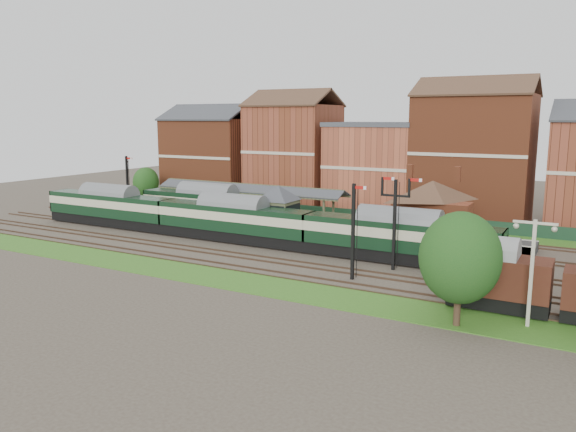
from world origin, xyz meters
The scene contains 19 objects.
ground centered at (0.00, 0.00, 0.00)m, with size 160.00×160.00×0.00m, color #473D33.
grass_back centered at (0.00, 16.00, 0.03)m, with size 90.00×4.50×0.06m, color #2D6619.
grass_front centered at (0.00, -12.00, 0.03)m, with size 90.00×5.00×0.06m, color #2D6619.
fence centered at (0.00, 18.00, 0.75)m, with size 90.00×0.12×1.50m, color #193823.
platform centered at (-5.00, 9.75, 0.50)m, with size 55.00×3.40×1.00m, color #2D2D2D.
signal_box centered at (-3.00, 3.25, 3.19)m, with size 5.40×5.40×6.00m.
brick_hut centered at (5.00, 3.25, 1.20)m, with size 3.20×2.64×2.94m.
station_building centered at (12.00, 9.75, 3.96)m, with size 8.10×8.10×5.90m.
canopy centered at (-11.00, 9.75, 4.58)m, with size 26.00×3.89×4.08m.
semaphore_bracket centered at (12.04, -2.50, 4.63)m, with size 3.60×0.25×8.18m.
semaphore_platform_end centered at (-29.98, 8.00, 4.16)m, with size 1.23×0.25×8.00m.
semaphore_siding centered at (10.02, -7.00, 4.16)m, with size 1.23×0.25×8.00m.
yard_lamp centered at (24.00, -11.50, 3.99)m, with size 2.60×0.22×7.00m.
town_backdrop centered at (-0.18, 25.00, 7.00)m, with size 69.00×10.00×16.00m.
dmu_train centered at (-6.73, 0.00, 2.48)m, with size 55.18×2.90×4.24m.
platform_railcar centered at (-15.06, 6.50, 2.50)m, with size 18.57×2.92×4.28m.
goods_van_a centered at (21.77, -9.00, 2.27)m, with size 6.64×2.88×4.03m.
tree_far centered at (19.97, -13.54, 4.52)m, with size 5.12×5.12×7.47m.
tree_back centered at (-33.28, 15.10, 3.48)m, with size 3.95×3.95×5.77m.
Camera 1 is at (27.21, -48.84, 13.26)m, focal length 35.00 mm.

